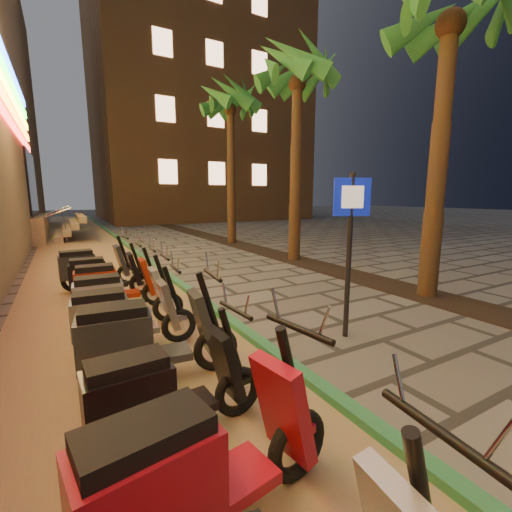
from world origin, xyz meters
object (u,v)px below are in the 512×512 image
scooter_3 (194,470)px  scooter_5 (142,340)px  pedestrian_sign (350,233)px  scooter_6 (121,317)px  scooter_8 (111,285)px  scooter_9 (101,276)px  scooter_7 (117,299)px  scooter_10 (90,267)px  scooter_4 (159,393)px

scooter_3 → scooter_5: size_ratio=1.00×
pedestrian_sign → scooter_5: bearing=-157.2°
scooter_3 → scooter_6: 3.11m
scooter_8 → scooter_9: bearing=97.9°
scooter_5 → scooter_8: (0.02, 2.97, -0.04)m
scooter_7 → scooter_8: scooter_7 is taller
pedestrian_sign → scooter_7: (-3.06, 2.02, -1.10)m
pedestrian_sign → scooter_8: size_ratio=1.48×
scooter_5 → scooter_6: 1.03m
scooter_7 → scooter_10: 2.93m
scooter_4 → scooter_5: size_ratio=0.89×
scooter_5 → scooter_6: bearing=100.3°
scooter_6 → scooter_7: 0.90m
pedestrian_sign → scooter_5: 3.23m
scooter_3 → scooter_10: 6.94m
scooter_3 → scooter_4: 1.02m
scooter_4 → scooter_7: bearing=85.3°
scooter_6 → scooter_7: (0.07, 0.90, 0.01)m
pedestrian_sign → scooter_6: pedestrian_sign is taller
scooter_6 → scooter_7: bearing=89.7°
scooter_4 → scooter_8: size_ratio=0.97×
scooter_7 → scooter_10: bearing=96.5°
scooter_8 → scooter_9: 0.91m
scooter_8 → scooter_10: bearing=99.9°
scooter_6 → scooter_10: 3.83m
scooter_5 → scooter_3: bearing=-87.2°
pedestrian_sign → scooter_7: 3.83m
scooter_5 → scooter_9: size_ratio=1.10×
scooter_4 → scooter_5: (0.07, 1.07, 0.06)m
scooter_9 → scooter_10: 0.98m
scooter_7 → scooter_9: 1.96m
scooter_4 → pedestrian_sign: bearing=13.8°
scooter_6 → scooter_9: size_ratio=1.01×
scooter_4 → scooter_5: bearing=82.7°
scooter_10 → scooter_5: bearing=-91.2°
scooter_8 → scooter_10: (-0.23, 1.88, 0.02)m
scooter_5 → scooter_10: size_ratio=1.04×
scooter_4 → scooter_8: scooter_8 is taller
scooter_9 → scooter_5: bearing=-87.7°
scooter_9 → scooter_8: bearing=-83.5°
scooter_4 → scooter_7: (0.05, 3.00, 0.02)m
scooter_5 → scooter_9: bearing=96.6°
scooter_6 → scooter_10: size_ratio=0.95×
scooter_5 → scooter_8: 2.97m
scooter_3 → scooter_10: bearing=81.9°
pedestrian_sign → scooter_8: bearing=159.2°
scooter_7 → scooter_3: bearing=-88.6°
scooter_4 → scooter_9: (0.01, 4.95, 0.01)m
scooter_7 → scooter_9: scooter_7 is taller
pedestrian_sign → scooter_10: bearing=147.9°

